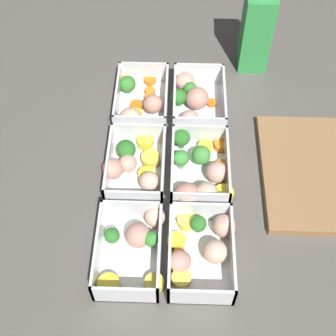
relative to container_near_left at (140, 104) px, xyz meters
The scene contains 9 objects.
ground_plane 0.18m from the container_near_left, 21.32° to the left, with size 4.00×4.00×0.00m, color #56514C.
container_near_left is the anchor object (origin of this frame).
container_near_center 0.17m from the container_near_left, ahead, with size 0.18×0.13×0.06m.
container_near_right 0.34m from the container_near_left, ahead, with size 0.18×0.12×0.06m.
container_far_left 0.12m from the container_near_left, 99.05° to the left, with size 0.17×0.12×0.06m.
container_far_center 0.22m from the container_near_left, 35.41° to the left, with size 0.19×0.13×0.06m.
container_far_right 0.37m from the container_near_left, 20.89° to the left, with size 0.18×0.14×0.06m.
juice_carton 0.31m from the container_near_left, 122.39° to the left, with size 0.07×0.07×0.20m.
cutting_board 0.38m from the container_near_left, 64.67° to the left, with size 0.28×0.18×0.02m.
Camera 1 is at (0.54, 0.02, 0.78)m, focal length 50.00 mm.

